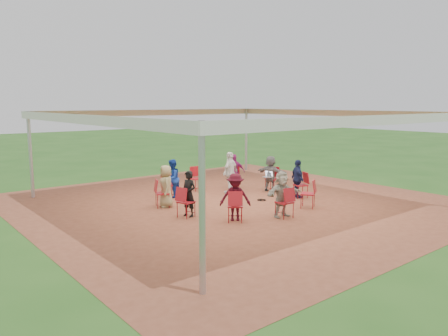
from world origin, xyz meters
TOP-DOWN VIEW (x-y plane):
  - ground at (0.00, 0.00)m, footprint 80.00×80.00m
  - dirt_patch at (0.00, 0.00)m, footprint 13.00×13.00m
  - tent at (0.00, 0.00)m, footprint 10.33×10.33m
  - chair_0 at (2.34, 0.57)m, footprint 0.53×0.51m
  - chair_1 at (1.56, 1.84)m, footprint 0.60×0.61m
  - chair_2 at (0.18, 2.40)m, footprint 0.45×0.47m
  - chair_3 at (-1.27, 2.05)m, footprint 0.59×0.60m
  - chair_4 at (-2.23, 0.91)m, footprint 0.57×0.56m
  - chair_5 at (-2.34, -0.57)m, footprint 0.53×0.51m
  - chair_6 at (-1.56, -1.84)m, footprint 0.60×0.61m
  - chair_7 at (-0.18, -2.40)m, footprint 0.45×0.47m
  - chair_8 at (1.27, -2.05)m, footprint 0.59×0.60m
  - chair_9 at (2.23, -0.91)m, footprint 0.57×0.56m
  - person_seated_0 at (2.22, 0.55)m, footprint 0.75×1.32m
  - person_seated_1 at (1.48, 1.75)m, footprint 0.86×0.81m
  - person_seated_2 at (-1.21, 1.95)m, footprint 0.75×0.66m
  - person_seated_3 at (-2.12, 0.87)m, footprint 0.59×0.74m
  - person_seated_4 at (-2.22, -0.55)m, footprint 0.43×0.55m
  - person_seated_5 at (-1.48, -1.75)m, footprint 0.94×0.89m
  - person_seated_6 at (-0.17, -2.28)m, footprint 1.27×0.55m
  - person_seated_7 at (2.12, -0.87)m, footprint 0.67×0.88m
  - standing_person at (0.83, 1.22)m, footprint 0.99×0.73m
  - cable_coil at (0.89, -0.38)m, footprint 0.36×0.36m
  - laptop at (2.07, 0.51)m, footprint 0.33×0.38m

SIDE VIEW (x-z plane):
  - ground at x=0.00m, z-range 0.00..0.00m
  - dirt_patch at x=0.00m, z-range 0.01..0.01m
  - cable_coil at x=0.89m, z-range 0.01..0.03m
  - chair_0 at x=2.34m, z-range 0.00..0.90m
  - chair_1 at x=1.56m, z-range 0.00..0.90m
  - chair_2 at x=0.18m, z-range 0.00..0.90m
  - chair_3 at x=-1.27m, z-range 0.00..0.90m
  - chair_4 at x=-2.23m, z-range 0.00..0.90m
  - chair_5 at x=-2.34m, z-range 0.00..0.90m
  - chair_6 at x=-1.56m, z-range 0.00..0.90m
  - chair_7 at x=-0.18m, z-range 0.00..0.90m
  - chair_8 at x=1.27m, z-range 0.00..0.90m
  - chair_9 at x=2.23m, z-range 0.00..0.90m
  - laptop at x=2.07m, z-range 0.52..0.75m
  - person_seated_0 at x=2.22m, z-range 0.01..1.35m
  - person_seated_1 at x=1.48m, z-range 0.01..1.35m
  - person_seated_2 at x=-1.21m, z-range 0.01..1.35m
  - person_seated_3 at x=-2.12m, z-range 0.01..1.35m
  - person_seated_4 at x=-2.22m, z-range 0.01..1.35m
  - person_seated_5 at x=-1.48m, z-range 0.01..1.35m
  - person_seated_6 at x=-0.17m, z-range 0.01..1.35m
  - person_seated_7 at x=2.12m, z-range 0.01..1.35m
  - standing_person at x=0.83m, z-range 0.01..1.53m
  - tent at x=0.00m, z-range 0.87..3.87m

